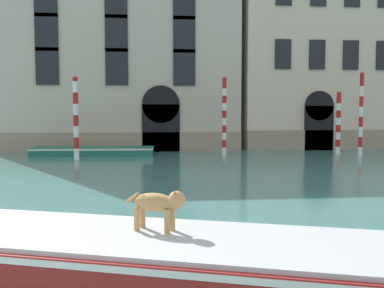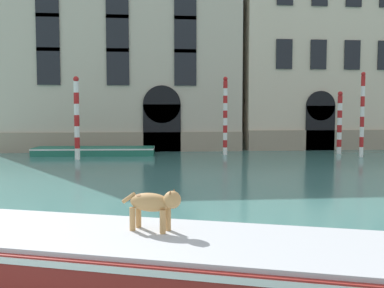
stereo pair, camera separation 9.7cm
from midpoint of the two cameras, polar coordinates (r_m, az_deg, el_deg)
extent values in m
cube|color=#BCB29E|center=(29.75, -8.93, 12.28)|extent=(14.62, 6.00, 13.16)
cube|color=gray|center=(26.48, -9.18, 0.24)|extent=(14.62, 0.16, 1.15)
cube|color=black|center=(26.38, -3.73, 2.04)|extent=(2.20, 0.14, 2.77)
cylinder|color=black|center=(26.36, -3.74, 5.05)|extent=(2.20, 0.14, 2.20)
cube|color=black|center=(27.08, -17.66, 9.40)|extent=(1.29, 0.10, 2.11)
cube|color=black|center=(26.54, -9.29, 9.65)|extent=(1.29, 0.10, 2.11)
cube|color=black|center=(26.58, -0.75, 9.70)|extent=(1.29, 0.10, 2.11)
cube|color=black|center=(27.32, -17.75, 13.37)|extent=(1.29, 0.10, 2.11)
cube|color=black|center=(26.79, -9.34, 13.70)|extent=(1.29, 0.10, 2.11)
cube|color=black|center=(26.82, -0.75, 13.75)|extent=(1.29, 0.10, 2.11)
cube|color=black|center=(27.20, -0.76, 17.70)|extent=(1.29, 0.10, 2.11)
cube|color=beige|center=(31.75, 15.66, 11.44)|extent=(10.55, 6.00, 12.91)
cube|color=gray|center=(28.72, 17.62, 0.48)|extent=(10.55, 0.16, 1.23)
cube|color=black|center=(28.35, 16.06, 1.96)|extent=(1.79, 0.14, 2.70)
cylinder|color=black|center=(28.33, 16.11, 4.69)|extent=(1.79, 0.14, 1.79)
cube|color=black|center=(27.79, 11.73, 11.12)|extent=(0.97, 0.10, 1.76)
cube|color=black|center=(28.47, 15.86, 10.88)|extent=(0.97, 0.10, 1.76)
cube|color=black|center=(29.29, 19.77, 10.60)|extent=(0.97, 0.10, 1.76)
cube|color=maroon|center=(6.27, -3.83, -15.06)|extent=(8.86, 4.75, 0.68)
cube|color=white|center=(6.19, -3.84, -12.60)|extent=(8.89, 4.78, 0.08)
cube|color=#B2B7BC|center=(6.16, -3.85, -11.80)|extent=(8.56, 4.51, 0.06)
cylinder|color=tan|center=(6.36, -2.62, -9.46)|extent=(0.08, 0.08, 0.33)
cylinder|color=tan|center=(6.20, -3.29, -9.83)|extent=(0.08, 0.08, 0.33)
cylinder|color=tan|center=(6.55, -6.39, -9.08)|extent=(0.08, 0.08, 0.33)
cylinder|color=tan|center=(6.40, -7.14, -9.42)|extent=(0.08, 0.08, 0.33)
ellipsoid|color=tan|center=(6.32, -4.90, -7.37)|extent=(0.66, 0.50, 0.26)
ellipsoid|color=brown|center=(6.35, -5.65, -6.67)|extent=(0.32, 0.28, 0.09)
sphere|color=tan|center=(6.18, -2.07, -7.09)|extent=(0.24, 0.24, 0.24)
cone|color=brown|center=(6.22, -1.83, -6.15)|extent=(0.07, 0.07, 0.10)
cone|color=brown|center=(6.10, -2.32, -6.36)|extent=(0.07, 0.07, 0.10)
cylinder|color=tan|center=(6.46, -7.60, -6.79)|extent=(0.22, 0.15, 0.17)
cube|color=#1E6651|center=(24.88, -12.14, -0.89)|extent=(6.48, 2.11, 0.43)
cube|color=white|center=(24.87, -12.15, -0.54)|extent=(6.51, 2.14, 0.08)
cube|color=#9EA3A8|center=(24.88, -12.14, -0.94)|extent=(3.58, 1.52, 0.39)
cylinder|color=white|center=(24.60, 4.33, -0.90)|extent=(0.23, 0.23, 0.40)
cylinder|color=#B21E1E|center=(24.56, 4.34, 0.04)|extent=(0.23, 0.23, 0.40)
cylinder|color=white|center=(24.54, 4.34, 0.97)|extent=(0.23, 0.23, 0.40)
cylinder|color=#B21E1E|center=(24.52, 4.35, 1.91)|extent=(0.23, 0.23, 0.40)
cylinder|color=white|center=(24.50, 4.35, 2.85)|extent=(0.23, 0.23, 0.40)
cylinder|color=#B21E1E|center=(24.50, 4.36, 3.79)|extent=(0.23, 0.23, 0.40)
cylinder|color=white|center=(24.50, 4.36, 4.73)|extent=(0.23, 0.23, 0.40)
cylinder|color=#B21E1E|center=(24.50, 4.37, 5.66)|extent=(0.23, 0.23, 0.40)
cylinder|color=white|center=(24.52, 4.37, 6.60)|extent=(0.23, 0.23, 0.40)
cylinder|color=#B21E1E|center=(24.54, 4.38, 7.54)|extent=(0.23, 0.23, 0.40)
sphere|color=#B21E1E|center=(24.56, 4.38, 8.25)|extent=(0.24, 0.24, 0.24)
cylinder|color=white|center=(26.26, 18.25, -0.77)|extent=(0.26, 0.26, 0.40)
cylinder|color=#B21E1E|center=(26.23, 18.27, 0.11)|extent=(0.26, 0.26, 0.40)
cylinder|color=white|center=(26.21, 18.29, 0.98)|extent=(0.26, 0.26, 0.40)
cylinder|color=#B21E1E|center=(26.19, 18.31, 1.86)|extent=(0.26, 0.26, 0.40)
cylinder|color=white|center=(26.17, 18.33, 2.74)|extent=(0.26, 0.26, 0.40)
cylinder|color=#B21E1E|center=(26.17, 18.35, 3.62)|extent=(0.26, 0.26, 0.40)
cylinder|color=white|center=(26.17, 18.37, 4.50)|extent=(0.26, 0.26, 0.40)
cylinder|color=#B21E1E|center=(26.17, 18.39, 5.39)|extent=(0.26, 0.26, 0.40)
sphere|color=#B21E1E|center=(26.18, 18.41, 6.08)|extent=(0.27, 0.27, 0.27)
cylinder|color=white|center=(22.87, -14.23, -1.22)|extent=(0.25, 0.25, 0.55)
cylinder|color=#B21E1E|center=(22.82, -14.25, 0.14)|extent=(0.25, 0.25, 0.55)
cylinder|color=white|center=(22.79, -14.28, 1.52)|extent=(0.25, 0.25, 0.55)
cylinder|color=#B21E1E|center=(22.77, -14.30, 2.90)|extent=(0.25, 0.25, 0.55)
cylinder|color=white|center=(22.76, -14.33, 4.27)|extent=(0.25, 0.25, 0.55)
cylinder|color=#B21E1E|center=(22.77, -14.35, 5.65)|extent=(0.25, 0.25, 0.55)
cylinder|color=white|center=(22.79, -14.38, 7.03)|extent=(0.25, 0.25, 0.55)
sphere|color=#B21E1E|center=(22.82, -14.40, 8.00)|extent=(0.27, 0.27, 0.27)
cylinder|color=white|center=(24.91, 20.79, -0.96)|extent=(0.21, 0.21, 0.52)
cylinder|color=#B21E1E|center=(24.87, 20.82, 0.24)|extent=(0.21, 0.21, 0.52)
cylinder|color=white|center=(24.84, 20.86, 1.45)|extent=(0.21, 0.21, 0.52)
cylinder|color=#B21E1E|center=(24.83, 20.89, 2.65)|extent=(0.21, 0.21, 0.52)
cylinder|color=white|center=(24.82, 20.92, 3.86)|extent=(0.21, 0.21, 0.52)
cylinder|color=#B21E1E|center=(24.82, 20.95, 5.07)|extent=(0.21, 0.21, 0.52)
cylinder|color=white|center=(24.84, 20.99, 6.27)|extent=(0.21, 0.21, 0.52)
cylinder|color=#B21E1E|center=(24.86, 21.02, 7.48)|extent=(0.21, 0.21, 0.52)
sphere|color=#B21E1E|center=(24.89, 21.04, 8.29)|extent=(0.22, 0.22, 0.22)
camera|label=1|loc=(0.05, -89.83, 0.01)|focal=42.00mm
camera|label=2|loc=(0.05, 90.17, -0.01)|focal=42.00mm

